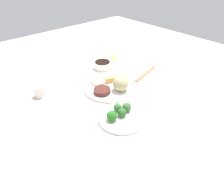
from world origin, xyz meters
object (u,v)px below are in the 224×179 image
Objects in this scene: soy_sauce_bowl at (103,65)px; chopsticks_pair at (146,73)px; teacup at (40,91)px; sauce_ramekin_hot_mustard at (113,60)px; broccoli_plate at (122,118)px; main_plate at (109,88)px.

soy_sauce_bowl is 0.27m from chopsticks_pair.
soy_sauce_bowl is 0.44m from teacup.
sauce_ramekin_hot_mustard is at bearing -174.14° from chopsticks_pair.
chopsticks_pair is (-0.21, 0.40, -0.00)m from broccoli_plate.
soy_sauce_bowl is at bearing -149.24° from chopsticks_pair.
main_plate is 1.29× the size of broccoli_plate.
soy_sauce_bowl is at bearing -78.13° from sauce_ramekin_hot_mustard.
teacup is 0.25× the size of chopsticks_pair.
broccoli_plate is 0.45m from teacup.
teacup is at bearing -109.16° from chopsticks_pair.
broccoli_plate is at bearing -29.13° from main_plate.
sauce_ramekin_hot_mustard is (-0.02, 0.11, -0.01)m from soy_sauce_bowl.
sauce_ramekin_hot_mustard is at bearing 134.26° from main_plate.
soy_sauce_bowl is at bearing 148.18° from main_plate.
teacup is at bearing -85.62° from soy_sauce_bowl.
broccoli_plate is at bearing 23.54° from teacup.
sauce_ramekin_hot_mustard is (-0.24, 0.25, 0.01)m from main_plate.
main_plate is 0.28m from chopsticks_pair.
main_plate is 0.26m from soy_sauce_bowl.
sauce_ramekin_hot_mustard is at bearing 141.31° from broccoli_plate.
chopsticks_pair is at bearing 117.49° from broccoli_plate.
sauce_ramekin_hot_mustard is 0.23× the size of chopsticks_pair.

